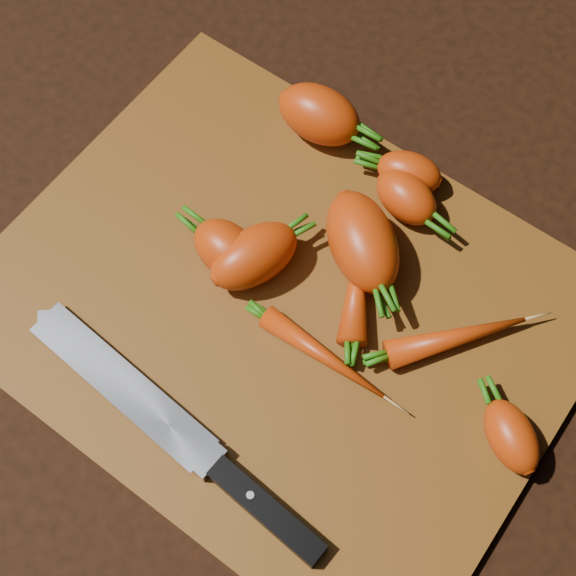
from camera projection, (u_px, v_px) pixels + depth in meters
The scene contains 13 objects.
ground at pixel (281, 312), 0.72m from camera, with size 2.00×2.00×0.01m, color black.
cutting_board at pixel (281, 308), 0.71m from camera, with size 0.50×0.40×0.01m, color brown.
carrot_0 at pixel (319, 115), 0.76m from camera, with size 0.08×0.05×0.05m, color #C23608.
carrot_1 at pixel (227, 250), 0.70m from camera, with size 0.07×0.05×0.05m, color #C23608.
carrot_2 at pixel (362, 242), 0.70m from camera, with size 0.10×0.06×0.06m, color #C23608.
carrot_3 at pixel (254, 256), 0.70m from camera, with size 0.08×0.05×0.05m, color #C23608.
carrot_4 at pixel (409, 173), 0.74m from camera, with size 0.06×0.04×0.04m, color #C23608.
carrot_5 at pixel (406, 197), 0.73m from camera, with size 0.06×0.04×0.04m, color #C23608.
carrot_6 at pixel (511, 436), 0.64m from camera, with size 0.06×0.04×0.04m, color #C23608.
carrot_7 at pixel (457, 337), 0.68m from camera, with size 0.12×0.03×0.03m, color #C23608.
carrot_8 at pixel (323, 355), 0.67m from camera, with size 0.12×0.02×0.02m, color #C23608.
carrot_9 at pixel (356, 288), 0.70m from camera, with size 0.10×0.03×0.03m, color #C23608.
knife at pixel (137, 398), 0.66m from camera, with size 0.31×0.05×0.02m.
Camera 1 is at (0.17, -0.22, 0.66)m, focal length 50.00 mm.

